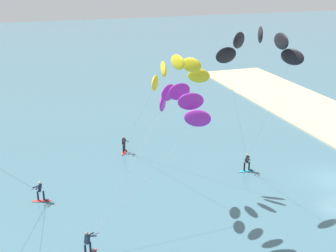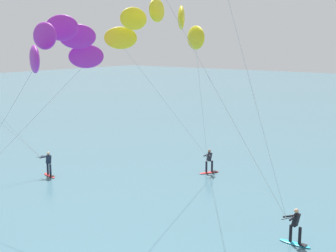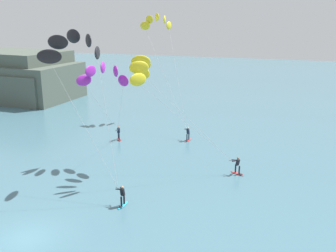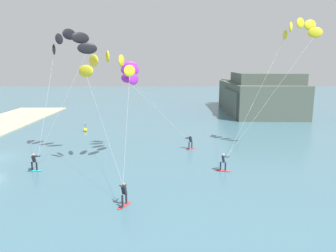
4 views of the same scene
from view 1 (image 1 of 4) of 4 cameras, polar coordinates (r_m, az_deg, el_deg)
ground_plane at (r=40.73m, az=20.48°, el=-6.50°), size 240.00×240.00×0.00m
kitesurfer_nearshore at (r=31.72m, az=11.41°, el=9.22°), size 7.18×6.16×13.29m
kitesurfer_mid_water at (r=33.86m, az=0.85°, el=6.45°), size 10.69×5.58×10.96m
kitesurfer_far_out at (r=28.97m, az=0.95°, el=2.38°), size 5.16×8.73×10.07m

